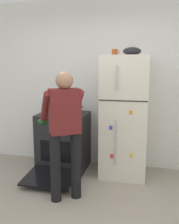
% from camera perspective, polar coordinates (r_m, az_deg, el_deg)
% --- Properties ---
extents(kitchen_wall_back, '(6.00, 0.10, 2.70)m').
position_cam_1_polar(kitchen_wall_back, '(4.24, 2.58, 6.15)').
color(kitchen_wall_back, white).
rests_on(kitchen_wall_back, ground).
extents(refrigerator, '(0.68, 0.72, 1.81)m').
position_cam_1_polar(refrigerator, '(3.87, 7.89, -1.04)').
color(refrigerator, silver).
rests_on(refrigerator, ground).
extents(stove_range, '(0.76, 1.22, 0.92)m').
position_cam_1_polar(stove_range, '(4.17, -5.85, -6.64)').
color(stove_range, black).
rests_on(stove_range, ground).
extents(person_cook, '(0.66, 0.70, 1.60)m').
position_cam_1_polar(person_cook, '(3.12, -5.64, -2.89)').
color(person_cook, black).
rests_on(person_cook, ground).
extents(red_pot, '(0.35, 0.25, 0.14)m').
position_cam_1_polar(red_pot, '(3.96, -3.96, 0.54)').
color(red_pot, '#19479E').
rests_on(red_pot, stove_range).
extents(coffee_mug, '(0.11, 0.08, 0.10)m').
position_cam_1_polar(coffee_mug, '(3.87, 5.64, 13.17)').
color(coffee_mug, '#B24C1E').
rests_on(coffee_mug, refrigerator).
extents(pepper_mill, '(0.05, 0.05, 0.16)m').
position_cam_1_polar(pepper_mill, '(4.35, -8.80, 1.49)').
color(pepper_mill, brown).
rests_on(pepper_mill, stove_range).
extents(mixing_bowl, '(0.26, 0.26, 0.12)m').
position_cam_1_polar(mixing_bowl, '(3.79, 9.51, 13.29)').
color(mixing_bowl, black).
rests_on(mixing_bowl, refrigerator).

